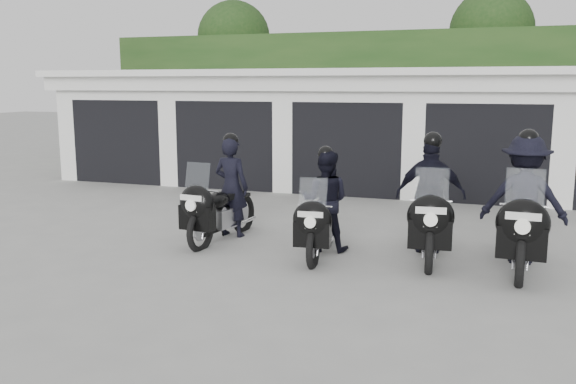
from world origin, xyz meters
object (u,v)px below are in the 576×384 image
(police_bike_d, at_px, (524,207))
(police_bike_c, at_px, (430,203))
(police_bike_b, at_px, (323,207))
(police_bike_a, at_px, (223,197))

(police_bike_d, bearing_deg, police_bike_c, 177.04)
(police_bike_c, bearing_deg, police_bike_d, -11.50)
(police_bike_b, height_order, police_bike_c, police_bike_c)
(police_bike_b, xyz_separation_m, police_bike_c, (1.59, 0.41, 0.10))
(police_bike_b, distance_m, police_bike_d, 2.93)
(police_bike_b, height_order, police_bike_d, police_bike_d)
(police_bike_a, distance_m, police_bike_d, 4.74)
(police_bike_a, bearing_deg, police_bike_d, 6.44)
(police_bike_c, relative_size, police_bike_d, 0.96)
(police_bike_a, height_order, police_bike_c, police_bike_c)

